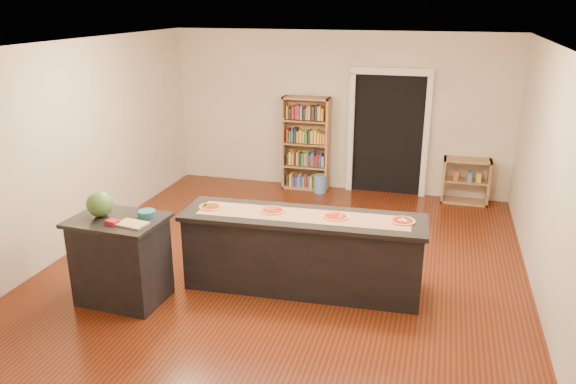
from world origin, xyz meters
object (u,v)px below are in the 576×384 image
(watermelon, at_px, (100,204))
(side_counter, at_px, (121,259))
(low_shelf, at_px, (466,181))
(bookshelf, at_px, (306,144))
(waste_bin, at_px, (320,184))
(kitchen_island, at_px, (303,252))

(watermelon, bearing_deg, side_counter, -2.42)
(low_shelf, bearing_deg, bookshelf, 179.68)
(watermelon, bearing_deg, waste_bin, 70.21)
(bookshelf, relative_size, low_shelf, 2.18)
(kitchen_island, bearing_deg, low_shelf, 59.23)
(waste_bin, bearing_deg, low_shelf, 3.24)
(kitchen_island, relative_size, low_shelf, 3.67)
(watermelon, bearing_deg, low_shelf, 47.83)
(kitchen_island, xyz_separation_m, side_counter, (-1.91, -0.82, 0.04))
(kitchen_island, bearing_deg, side_counter, -159.84)
(low_shelf, relative_size, watermelon, 2.62)
(side_counter, relative_size, waste_bin, 3.11)
(waste_bin, height_order, watermelon, watermelon)
(low_shelf, height_order, watermelon, watermelon)
(bookshelf, distance_m, low_shelf, 2.83)
(kitchen_island, bearing_deg, watermelon, -162.04)
(bookshelf, height_order, low_shelf, bookshelf)
(side_counter, xyz_separation_m, watermelon, (-0.20, 0.01, 0.64))
(bookshelf, relative_size, waste_bin, 5.14)
(side_counter, height_order, waste_bin, side_counter)
(kitchen_island, relative_size, waste_bin, 8.65)
(kitchen_island, bearing_deg, bookshelf, 100.32)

